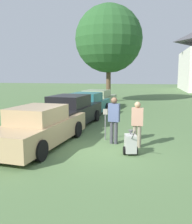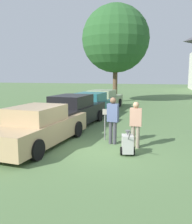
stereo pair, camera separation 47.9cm
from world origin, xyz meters
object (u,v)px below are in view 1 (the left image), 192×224
parked_car_black (71,112)px  person_worker (114,117)px  parked_car_tan (40,128)px  parked_car_teal (87,105)px  parked_car_sage (97,100)px  parking_meter (105,118)px  person_supervisor (137,122)px  equipment_cart (130,143)px

parked_car_black → person_worker: (2.67, -2.86, 0.31)m
parked_car_tan → parked_car_teal: parked_car_tan is taller
parked_car_teal → parked_car_sage: (0.00, 3.33, -0.00)m
parked_car_black → parking_meter: bearing=-41.6°
parking_meter → person_supervisor: size_ratio=0.75×
person_worker → parking_meter: bearing=-42.3°
parked_car_black → parked_car_teal: 3.40m
parked_car_black → person_worker: person_worker is taller
parked_car_black → parked_car_sage: 6.73m
parked_car_teal → equipment_cart: (3.40, -7.45, -0.30)m
parked_car_tan → parked_car_black: 3.69m
parked_car_sage → equipment_cart: parked_car_sage is taller
parked_car_sage → person_worker: size_ratio=2.90×
parked_car_black → equipment_cart: parked_car_black is taller
equipment_cart → parked_car_black: bearing=116.0°
parked_car_tan → person_supervisor: size_ratio=3.04×
parked_car_black → equipment_cart: size_ratio=5.27×
parked_car_teal → parking_meter: (2.25, -5.76, 0.21)m
parked_car_teal → person_worker: bearing=-62.1°
parked_car_tan → parked_car_teal: (0.00, 7.10, -0.01)m
parked_car_sage → parked_car_black: bearing=-85.1°
person_supervisor → person_worker: bearing=-19.8°
parked_car_tan → person_supervisor: (3.57, 0.54, 0.27)m
parked_car_teal → parked_car_black: bearing=-85.1°
parking_meter → person_supervisor: 1.54m
parked_car_black → person_supervisor: 4.77m
parked_car_tan → parked_car_teal: bearing=94.9°
parked_car_black → person_worker: 3.92m
parking_meter → parked_car_black: bearing=133.5°
person_supervisor → parked_car_teal: bearing=-62.8°
person_supervisor → parked_car_black: bearing=-42.9°
parked_car_black → person_worker: bearing=-42.1°
parked_car_teal → parked_car_sage: 3.33m
parked_car_teal → parking_meter: bearing=-63.9°
parking_meter → person_supervisor: person_supervisor is taller
parked_car_teal → person_worker: person_worker is taller
parking_meter → person_worker: (0.42, -0.49, 0.14)m
person_worker → parked_car_black: bearing=-39.8°
parked_car_black → person_supervisor: bearing=-36.6°
person_worker → equipment_cart: size_ratio=1.80×
person_supervisor → parking_meter: bearing=-32.4°
person_worker → equipment_cart: 1.55m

